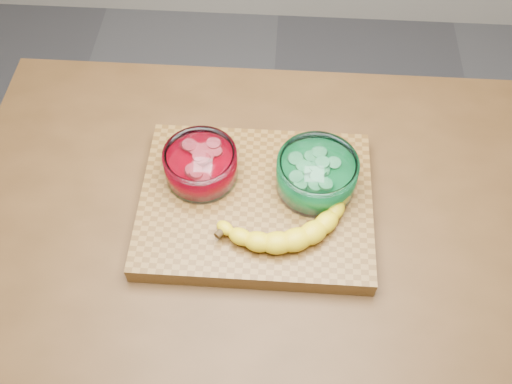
{
  "coord_description": "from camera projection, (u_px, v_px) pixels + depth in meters",
  "views": [
    {
      "loc": [
        0.04,
        -0.62,
        1.86
      ],
      "look_at": [
        0.0,
        0.0,
        0.96
      ],
      "focal_mm": 40.0,
      "sensor_mm": 36.0,
      "label": 1
    }
  ],
  "objects": [
    {
      "name": "ground",
      "position": [
        256.0,
        357.0,
        1.88
      ],
      "size": [
        3.5,
        3.5,
        0.0
      ],
      "primitive_type": "plane",
      "color": "#525257",
      "rests_on": "ground"
    },
    {
      "name": "counter",
      "position": [
        256.0,
        301.0,
        1.51
      ],
      "size": [
        1.2,
        0.8,
        0.9
      ],
      "primitive_type": "cube",
      "color": "#492E15",
      "rests_on": "ground"
    },
    {
      "name": "cutting_board",
      "position": [
        256.0,
        204.0,
        1.12
      ],
      "size": [
        0.45,
        0.35,
        0.04
      ],
      "primitive_type": "cube",
      "color": "brown",
      "rests_on": "counter"
    },
    {
      "name": "bowl_red",
      "position": [
        201.0,
        165.0,
        1.11
      ],
      "size": [
        0.14,
        0.14,
        0.07
      ],
      "color": "white",
      "rests_on": "cutting_board"
    },
    {
      "name": "bowl_green",
      "position": [
        317.0,
        174.0,
        1.09
      ],
      "size": [
        0.16,
        0.16,
        0.07
      ],
      "color": "white",
      "rests_on": "cutting_board"
    },
    {
      "name": "banana",
      "position": [
        284.0,
        217.0,
        1.06
      ],
      "size": [
        0.28,
        0.18,
        0.04
      ],
      "primitive_type": null,
      "color": "gold",
      "rests_on": "cutting_board"
    }
  ]
}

